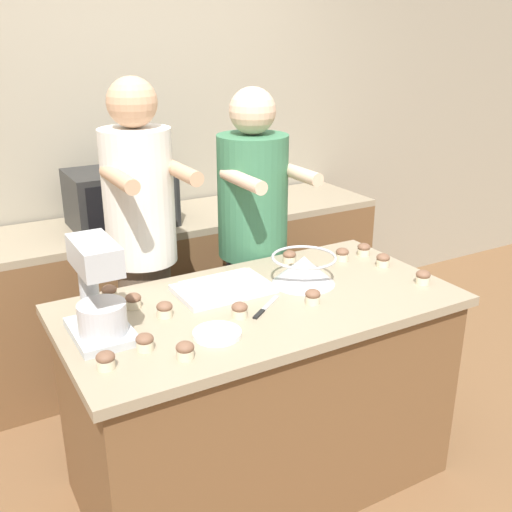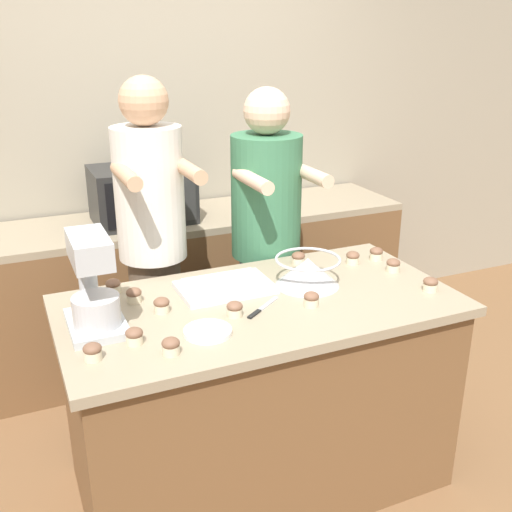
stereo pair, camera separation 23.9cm
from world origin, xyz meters
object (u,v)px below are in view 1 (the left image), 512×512
at_px(cupcake_5, 342,254).
at_px(mixing_bowl, 304,269).
at_px(person_left, 143,259).
at_px(cupcake_12, 145,342).
at_px(cupcake_6, 289,257).
at_px(cupcake_9, 133,300).
at_px(knife, 265,309).
at_px(cupcake_4, 313,296).
at_px(cupcake_0, 423,277).
at_px(cupcake_1, 383,260).
at_px(cupcake_8, 185,350).
at_px(cupcake_11, 364,249).
at_px(stand_mixer, 98,295).
at_px(microwave_oven, 121,198).
at_px(cupcake_3, 165,309).
at_px(baking_tray, 224,287).
at_px(small_plate, 217,334).
at_px(cupcake_7, 240,310).
at_px(person_right, 253,247).
at_px(cupcake_2, 109,292).

bearing_deg(cupcake_5, mixing_bowl, -156.45).
relative_size(person_left, cupcake_12, 27.88).
height_order(cupcake_6, cupcake_9, same).
height_order(knife, cupcake_4, cupcake_4).
height_order(knife, cupcake_12, cupcake_12).
bearing_deg(cupcake_6, cupcake_9, -172.51).
height_order(cupcake_4, cupcake_6, same).
distance_m(cupcake_0, cupcake_1, 0.24).
xyz_separation_m(cupcake_6, cupcake_8, (-0.78, -0.57, 0.00)).
bearing_deg(cupcake_1, cupcake_11, 84.22).
bearing_deg(stand_mixer, microwave_oven, 68.69).
bearing_deg(cupcake_3, person_left, 78.55).
relative_size(person_left, mixing_bowl, 6.18).
distance_m(stand_mixer, cupcake_0, 1.36).
bearing_deg(baking_tray, small_plate, -120.27).
bearing_deg(cupcake_6, cupcake_5, -22.01).
height_order(cupcake_4, cupcake_11, same).
distance_m(baking_tray, cupcake_6, 0.44).
relative_size(cupcake_7, cupcake_9, 1.00).
bearing_deg(cupcake_1, cupcake_9, 172.76).
xyz_separation_m(microwave_oven, cupcake_1, (0.85, -1.19, -0.13)).
bearing_deg(cupcake_3, small_plate, -66.69).
bearing_deg(cupcake_5, cupcake_3, -171.44).
distance_m(cupcake_3, cupcake_5, 0.97).
height_order(mixing_bowl, baking_tray, mixing_bowl).
bearing_deg(person_left, cupcake_1, -29.41).
bearing_deg(microwave_oven, cupcake_5, -54.52).
distance_m(mixing_bowl, microwave_oven, 1.25).
relative_size(person_left, cupcake_7, 27.88).
bearing_deg(cupcake_0, mixing_bowl, 149.39).
distance_m(stand_mixer, cupcake_5, 1.23).
xyz_separation_m(person_left, person_right, (0.58, 0.00, -0.05)).
distance_m(stand_mixer, cupcake_7, 0.53).
xyz_separation_m(small_plate, cupcake_8, (-0.16, -0.09, 0.02)).
height_order(knife, cupcake_11, cupcake_11).
relative_size(person_right, cupcake_1, 26.80).
height_order(cupcake_4, cupcake_8, same).
bearing_deg(cupcake_7, cupcake_4, -6.94).
height_order(person_right, knife, person_right).
distance_m(small_plate, cupcake_3, 0.26).
bearing_deg(cupcake_5, cupcake_1, -53.08).
distance_m(knife, cupcake_8, 0.46).
relative_size(cupcake_2, cupcake_7, 1.00).
xyz_separation_m(stand_mixer, microwave_oven, (0.47, 1.21, 0.00)).
bearing_deg(small_plate, cupcake_2, 115.50).
distance_m(cupcake_0, cupcake_11, 0.40).
height_order(microwave_oven, cupcake_5, microwave_oven).
distance_m(cupcake_0, cupcake_6, 0.61).
bearing_deg(cupcake_3, cupcake_2, 117.45).
bearing_deg(cupcake_4, cupcake_6, 68.99).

